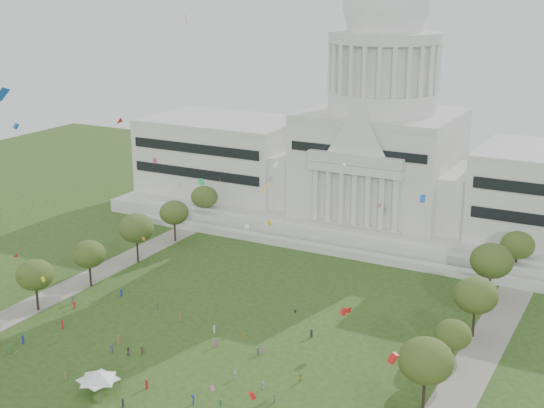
% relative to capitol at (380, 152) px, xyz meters
% --- Properties ---
extents(ground, '(400.00, 400.00, 0.00)m').
position_rel_capitol_xyz_m(ground, '(0.00, -113.59, -22.30)').
color(ground, '#2A4617').
rests_on(ground, ground).
extents(capitol, '(160.00, 64.50, 91.30)m').
position_rel_capitol_xyz_m(capitol, '(0.00, 0.00, 0.00)').
color(capitol, beige).
rests_on(capitol, ground).
extents(path_left, '(8.00, 160.00, 0.04)m').
position_rel_capitol_xyz_m(path_left, '(-48.00, -83.59, -22.28)').
color(path_left, gray).
rests_on(path_left, ground).
extents(path_right, '(8.00, 160.00, 0.04)m').
position_rel_capitol_xyz_m(path_right, '(48.00, -83.59, -22.28)').
color(path_right, gray).
rests_on(path_right, ground).
extents(row_tree_l_2, '(8.42, 8.42, 11.97)m').
position_rel_capitol_xyz_m(row_tree_l_2, '(-45.04, -96.29, -13.79)').
color(row_tree_l_2, black).
rests_on(row_tree_l_2, ground).
extents(row_tree_r_2, '(9.55, 9.55, 13.58)m').
position_rel_capitol_xyz_m(row_tree_r_2, '(44.17, -96.15, -12.64)').
color(row_tree_r_2, black).
rests_on(row_tree_r_2, ground).
extents(row_tree_l_3, '(8.12, 8.12, 11.55)m').
position_rel_capitol_xyz_m(row_tree_l_3, '(-44.09, -79.67, -14.09)').
color(row_tree_l_3, black).
rests_on(row_tree_l_3, ground).
extents(row_tree_r_3, '(7.01, 7.01, 9.98)m').
position_rel_capitol_xyz_m(row_tree_r_3, '(44.40, -79.10, -15.21)').
color(row_tree_r_3, black).
rests_on(row_tree_r_3, ground).
extents(row_tree_l_4, '(9.29, 9.29, 13.21)m').
position_rel_capitol_xyz_m(row_tree_l_4, '(-44.08, -61.17, -12.90)').
color(row_tree_l_4, black).
rests_on(row_tree_l_4, ground).
extents(row_tree_r_4, '(9.19, 9.19, 13.06)m').
position_rel_capitol_xyz_m(row_tree_r_4, '(44.76, -63.55, -13.01)').
color(row_tree_r_4, black).
rests_on(row_tree_r_4, ground).
extents(row_tree_l_5, '(8.33, 8.33, 11.85)m').
position_rel_capitol_xyz_m(row_tree_l_5, '(-45.22, -42.58, -13.88)').
color(row_tree_l_5, black).
rests_on(row_tree_l_5, ground).
extents(row_tree_r_5, '(9.82, 9.82, 13.96)m').
position_rel_capitol_xyz_m(row_tree_r_5, '(43.49, -43.40, -12.37)').
color(row_tree_r_5, black).
rests_on(row_tree_r_5, ground).
extents(row_tree_l_6, '(8.19, 8.19, 11.64)m').
position_rel_capitol_xyz_m(row_tree_l_6, '(-46.87, -24.45, -14.02)').
color(row_tree_l_6, black).
rests_on(row_tree_l_6, ground).
extents(row_tree_r_6, '(8.42, 8.42, 11.97)m').
position_rel_capitol_xyz_m(row_tree_r_6, '(45.96, -25.46, -13.79)').
color(row_tree_r_6, black).
rests_on(row_tree_r_6, ground).
extents(event_tent, '(9.61, 9.61, 4.46)m').
position_rel_capitol_xyz_m(event_tent, '(-9.38, -117.49, -18.84)').
color(event_tent, '#4C4C4C').
rests_on(event_tent, ground).
extents(person_2, '(0.86, 0.84, 1.53)m').
position_rel_capitol_xyz_m(person_2, '(21.18, -97.09, -21.53)').
color(person_2, olive).
rests_on(person_2, ground).
extents(person_3, '(1.03, 1.36, 1.88)m').
position_rel_capitol_xyz_m(person_3, '(7.92, -112.98, -21.35)').
color(person_3, navy).
rests_on(person_3, ground).
extents(person_4, '(0.95, 1.22, 1.84)m').
position_rel_capitol_xyz_m(person_4, '(9.87, -101.66, -21.38)').
color(person_4, silver).
rests_on(person_4, ground).
extents(person_5, '(1.68, 1.32, 1.70)m').
position_rel_capitol_xyz_m(person_5, '(-11.36, -102.17, -21.44)').
color(person_5, olive).
rests_on(person_5, ground).
extents(person_8, '(0.92, 0.63, 1.78)m').
position_rel_capitol_xyz_m(person_8, '(-13.52, -103.83, -21.40)').
color(person_8, '#4C4C51').
rests_on(person_8, ground).
extents(person_9, '(1.24, 1.39, 1.93)m').
position_rel_capitol_xyz_m(person_9, '(12.95, -111.84, -21.33)').
color(person_9, '#33723F').
rests_on(person_9, ground).
extents(person_10, '(0.72, 1.00, 1.55)m').
position_rel_capitol_xyz_m(person_10, '(16.25, -102.55, -21.52)').
color(person_10, silver).
rests_on(person_10, ground).
extents(distant_crowd, '(61.98, 40.42, 1.95)m').
position_rel_capitol_xyz_m(distant_crowd, '(-17.93, -100.43, -21.43)').
color(distant_crowd, '#26262B').
rests_on(distant_crowd, ground).
extents(kite_swarm, '(85.85, 100.56, 61.77)m').
position_rel_capitol_xyz_m(kite_swarm, '(4.60, -104.82, 5.68)').
color(kite_swarm, '#E54C8C').
rests_on(kite_swarm, ground).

